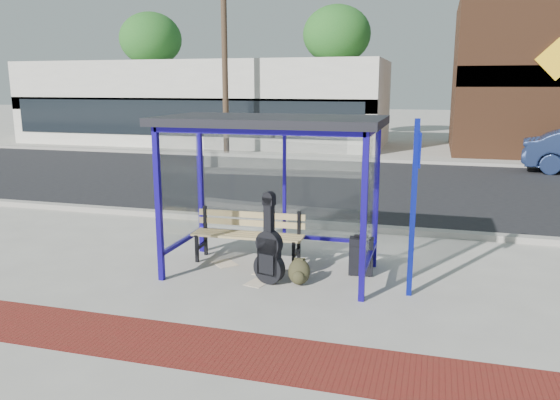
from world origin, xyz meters
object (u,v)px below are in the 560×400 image
(guitar_bag, at_px, (269,252))
(suitcase, at_px, (361,256))
(backpack, at_px, (299,272))
(bench, at_px, (249,232))

(guitar_bag, relative_size, suitcase, 2.05)
(suitcase, xyz_separation_m, backpack, (-0.81, -0.68, -0.11))
(bench, relative_size, backpack, 4.78)
(suitcase, bearing_deg, guitar_bag, -153.48)
(bench, bearing_deg, backpack, -40.30)
(guitar_bag, distance_m, backpack, 0.53)
(bench, bearing_deg, guitar_bag, -57.29)
(guitar_bag, distance_m, suitcase, 1.47)
(suitcase, distance_m, backpack, 1.07)
(bench, height_order, guitar_bag, guitar_bag)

